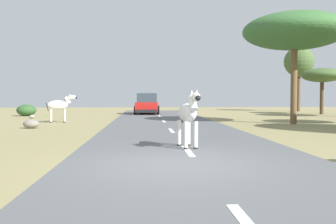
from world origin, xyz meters
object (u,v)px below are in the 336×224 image
Objects in this scene: rock_2 at (31,124)px; rock_0 at (32,117)px; zebra_0 at (188,114)px; tree_7 at (295,32)px; tree_1 at (299,62)px; zebra_2 at (59,105)px; car_0 at (147,104)px; bush_0 at (26,110)px; tree_4 at (322,76)px.

rock_0 is at bearing 106.04° from rock_2.
zebra_0 is at bearing -49.08° from rock_2.
tree_7 is 15.91× the size of rock_0.
zebra_0 is 0.26× the size of tree_1.
rock_0 is (-2.84, 4.36, -0.87)m from zebra_2.
rock_2 is (-5.60, -13.77, -0.64)m from car_0.
car_0 is at bearing 12.67° from bush_0.
zebra_2 is 8.76m from bush_0.
car_0 is at bearing -161.12° from tree_1.
zebra_2 is at bearing -71.42° from zebra_0.
tree_4 is 2.66× the size of bush_0.
rock_0 is at bearing 37.03° from car_0.
tree_1 is at bearing 66.33° from tree_7.
tree_7 is at bearing 8.28° from rock_2.
zebra_0 is at bearing -60.65° from rock_0.
tree_1 is 1.65× the size of tree_4.
tree_7 is at bearing -113.67° from tree_1.
zebra_2 is 25.75m from tree_1.
car_0 reaches higher than zebra_0.
rock_0 is at bearing -155.49° from tree_1.
rock_2 is at bearing -72.00° from bush_0.
rock_0 is 0.52× the size of rock_2.
car_0 is 0.74× the size of tree_7.
zebra_2 is 0.39× the size of car_0.
zebra_0 is 1.16× the size of bush_0.
tree_4 is at bearing 3.44° from bush_0.
zebra_0 is 30.50m from tree_1.
car_0 is (5.17, 9.76, -0.14)m from zebra_2.
tree_4 is (20.08, 9.11, 2.31)m from zebra_2.
bush_0 reaches higher than rock_2.
tree_4 reaches higher than rock_0.
bush_0 reaches higher than rock_0.
zebra_0 is 18.30m from rock_0.
zebra_2 is 2.35× the size of rock_2.
tree_7 is at bearing -122.20° from tree_4.
car_0 is 6.03× the size of rock_2.
tree_7 is at bearing 126.74° from car_0.
car_0 is 1.12× the size of tree_4.
tree_1 is 17.24× the size of rock_0.
car_0 is 0.68× the size of tree_1.
tree_7 is at bearing 65.90° from zebra_2.
zebra_2 is at bearing -155.59° from tree_4.
tree_1 is 18.63m from tree_7.
tree_7 is (-7.03, -11.16, 1.71)m from tree_4.
rock_0 is at bearing -162.11° from zebra_2.
tree_1 is 6.15m from tree_4.
tree_7 is at bearing -135.33° from zebra_0.
tree_4 is at bearing -94.39° from tree_1.
zebra_0 is at bearing -124.01° from tree_4.
zebra_2 is 0.29× the size of tree_7.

